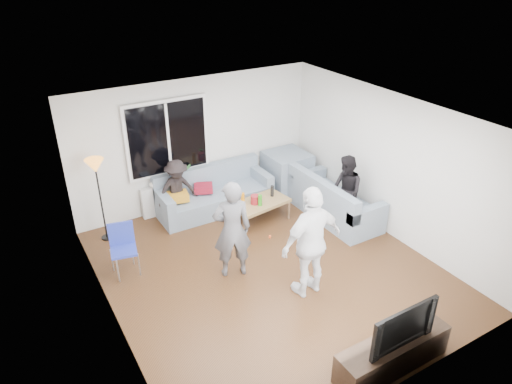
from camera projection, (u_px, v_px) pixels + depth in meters
floor at (269, 270)px, 7.79m from camera, size 5.00×5.50×0.04m
ceiling at (272, 117)px, 6.57m from camera, size 5.00×5.50×0.04m
wall_back at (196, 143)px, 9.30m from camera, size 5.00×0.04×2.60m
wall_front at (407, 306)px, 5.07m from camera, size 5.00×0.04×2.60m
wall_left at (104, 248)px, 6.05m from camera, size 0.04×5.50×2.60m
wall_right at (391, 166)px, 8.32m from camera, size 0.04×5.50×2.60m
window_frame at (167, 138)px, 8.85m from camera, size 1.62×0.06×1.47m
window_glass at (168, 138)px, 8.82m from camera, size 1.50×0.02×1.35m
window_mullion at (168, 139)px, 8.81m from camera, size 0.05×0.03×1.35m
radiator at (173, 197)px, 9.39m from camera, size 1.30×0.12×0.62m
potted_plant at (187, 172)px, 9.28m from camera, size 0.19×0.16×0.35m
vase at (154, 183)px, 9.01m from camera, size 0.21×0.21×0.19m
sofa_back_section at (215, 191)px, 9.38m from camera, size 2.30×0.85×0.85m
sofa_right_section at (335, 197)px, 9.14m from camera, size 2.00×0.85×0.85m
sofa_corner at (287, 172)px, 10.16m from camera, size 0.85×0.85×0.85m
cushion_yellow at (178, 197)px, 8.97m from camera, size 0.43×0.39×0.14m
cushion_red at (203, 188)px, 9.29m from camera, size 0.45×0.42×0.13m
coffee_table at (260, 211)px, 9.12m from camera, size 1.17×0.75×0.40m
pitcher at (255, 200)px, 8.92m from camera, size 0.17×0.17×0.17m
side_chair at (124, 251)px, 7.51m from camera, size 0.48×0.48×0.86m
floor_lamp at (101, 201)px, 8.26m from camera, size 0.32×0.32×1.56m
player_left at (232, 230)px, 7.32m from camera, size 0.70×0.57×1.66m
player_right at (312, 242)px, 6.90m from camera, size 1.07×0.50×1.79m
spectator_right at (346, 191)px, 8.80m from camera, size 0.70×0.79×1.37m
spectator_back at (177, 190)px, 8.97m from camera, size 0.81×0.49×1.24m
tv_console at (392, 354)px, 5.89m from camera, size 1.60×0.40×0.44m
television at (398, 323)px, 5.65m from camera, size 1.00×0.13×0.58m
bottle_e at (272, 191)px, 9.18m from camera, size 0.07×0.07×0.22m
bottle_b at (260, 200)px, 8.84m from camera, size 0.08×0.08×0.22m
bottle_a at (243, 199)px, 8.86m from camera, size 0.07×0.07×0.25m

